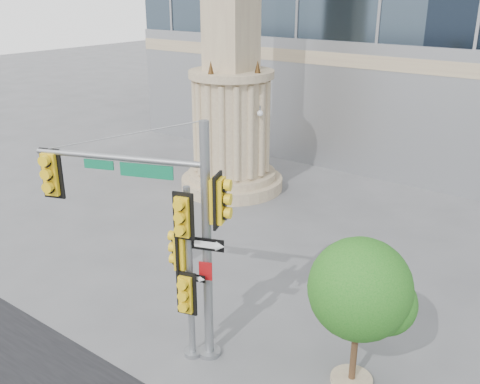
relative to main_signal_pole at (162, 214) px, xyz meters
The scene contains 5 objects.
ground 3.65m from the main_signal_pole, 57.62° to the left, with size 120.00×120.00×0.00m, color #545456.
monument 11.36m from the main_signal_pole, 119.72° to the left, with size 4.40×4.40×16.60m.
main_signal_pole is the anchor object (origin of this frame).
secondary_signal_pole 1.20m from the main_signal_pole, ahead, with size 0.80×0.57×4.31m.
street_tree 4.62m from the main_signal_pole, 20.48° to the left, with size 2.24×2.18×3.48m.
Camera 1 is at (7.45, -8.39, 8.26)m, focal length 40.00 mm.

